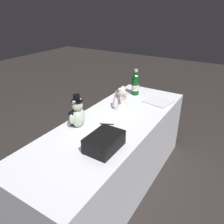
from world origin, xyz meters
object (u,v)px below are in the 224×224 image
at_px(teddy_bear_bride, 120,99).
at_px(gift_case_black, 104,142).
at_px(guestbook, 158,102).
at_px(signing_pen, 107,124).
at_px(teddy_bear_groom, 77,114).
at_px(champagne_bottle, 135,84).

bearing_deg(teddy_bear_bride, gift_case_black, 21.01).
height_order(gift_case_black, guestbook, gift_case_black).
relative_size(signing_pen, gift_case_black, 0.43).
height_order(teddy_bear_groom, signing_pen, teddy_bear_groom).
height_order(teddy_bear_bride, signing_pen, teddy_bear_bride).
bearing_deg(teddy_bear_bride, champagne_bottle, -174.95).
distance_m(teddy_bear_bride, signing_pen, 0.37).
xyz_separation_m(teddy_bear_groom, guestbook, (-0.83, 0.40, -0.10)).
bearing_deg(signing_pen, teddy_bear_bride, -167.16).
bearing_deg(guestbook, teddy_bear_bride, -29.18).
relative_size(teddy_bear_groom, teddy_bear_bride, 1.28).
distance_m(teddy_bear_groom, guestbook, 0.93).
bearing_deg(signing_pen, guestbook, 163.46).
xyz_separation_m(gift_case_black, guestbook, (-0.98, 0.03, -0.05)).
distance_m(signing_pen, guestbook, 0.71).
xyz_separation_m(teddy_bear_groom, signing_pen, (-0.15, 0.20, -0.10)).
bearing_deg(gift_case_black, guestbook, 178.28).
height_order(teddy_bear_groom, guestbook, teddy_bear_groom).
height_order(champagne_bottle, signing_pen, champagne_bottle).
distance_m(champagne_bottle, signing_pen, 0.79).
height_order(signing_pen, gift_case_black, gift_case_black).
bearing_deg(guestbook, signing_pen, -5.05).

